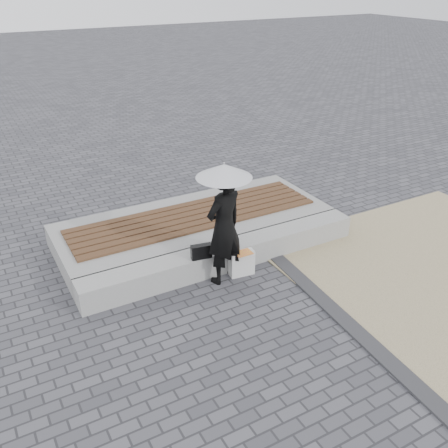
{
  "coord_description": "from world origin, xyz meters",
  "views": [
    {
      "loc": [
        -3.48,
        -4.61,
        4.47
      ],
      "look_at": [
        -0.22,
        1.27,
        1.0
      ],
      "focal_mm": 39.74,
      "sensor_mm": 36.0,
      "label": 1
    }
  ],
  "objects_px": {
    "seating_ledge": "(226,255)",
    "handbag": "(201,252)",
    "parasol": "(224,171)",
    "canvas_tote": "(242,263)",
    "woman": "(224,227)"
  },
  "relations": [
    {
      "from": "canvas_tote",
      "to": "woman",
      "type": "bearing_deg",
      "value": -176.08
    },
    {
      "from": "woman",
      "to": "canvas_tote",
      "type": "bearing_deg",
      "value": 160.52
    },
    {
      "from": "woman",
      "to": "parasol",
      "type": "height_order",
      "value": "parasol"
    },
    {
      "from": "woman",
      "to": "handbag",
      "type": "height_order",
      "value": "woman"
    },
    {
      "from": "woman",
      "to": "seating_ledge",
      "type": "bearing_deg",
      "value": -140.22
    },
    {
      "from": "woman",
      "to": "parasol",
      "type": "relative_size",
      "value": 1.77
    },
    {
      "from": "woman",
      "to": "canvas_tote",
      "type": "height_order",
      "value": "woman"
    },
    {
      "from": "parasol",
      "to": "handbag",
      "type": "relative_size",
      "value": 3.27
    },
    {
      "from": "parasol",
      "to": "handbag",
      "type": "xyz_separation_m",
      "value": [
        -0.32,
        0.17,
        -1.35
      ]
    },
    {
      "from": "seating_ledge",
      "to": "handbag",
      "type": "relative_size",
      "value": 15.31
    },
    {
      "from": "handbag",
      "to": "canvas_tote",
      "type": "height_order",
      "value": "handbag"
    },
    {
      "from": "canvas_tote",
      "to": "parasol",
      "type": "bearing_deg",
      "value": -176.08
    },
    {
      "from": "seating_ledge",
      "to": "parasol",
      "type": "bearing_deg",
      "value": -123.89
    },
    {
      "from": "seating_ledge",
      "to": "canvas_tote",
      "type": "bearing_deg",
      "value": -75.07
    },
    {
      "from": "parasol",
      "to": "canvas_tote",
      "type": "distance_m",
      "value": 1.68
    }
  ]
}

